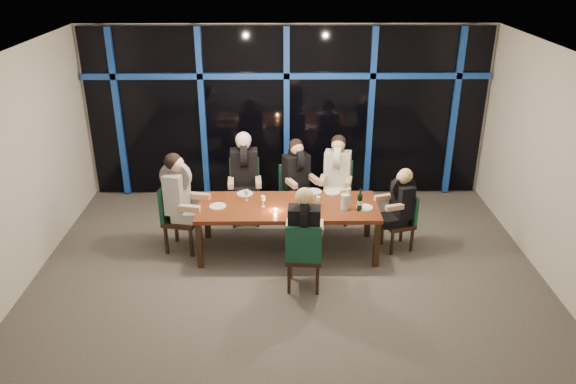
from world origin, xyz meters
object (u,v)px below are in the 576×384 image
dining_table (288,210)px  chair_far_right (337,187)px  diner_far_left (244,166)px  diner_near_mid (304,223)px  chair_far_left (245,187)px  chair_near_mid (304,253)px  water_pitcher (345,202)px  wine_bottle (360,202)px  chair_end_left (176,214)px  diner_far_right (337,167)px  diner_end_right (400,198)px  chair_far_mid (295,189)px  diner_far_mid (297,169)px  diner_end_left (179,189)px  chair_end_right (403,218)px

dining_table → chair_far_right: chair_far_right is taller
diner_far_left → diner_near_mid: 2.10m
chair_far_left → chair_near_mid: (0.88, -2.08, -0.02)m
chair_near_mid → water_pitcher: size_ratio=4.43×
wine_bottle → chair_far_right: bearing=99.0°
chair_end_left → diner_far_right: diner_far_right is taller
chair_far_left → diner_far_right: (1.48, -0.05, 0.37)m
chair_far_right → chair_end_left: 2.65m
chair_far_left → diner_far_left: diner_far_left is taller
chair_end_left → diner_end_right: diner_end_right is taller
chair_far_mid → diner_end_right: size_ratio=1.13×
chair_far_left → chair_far_mid: 0.81m
chair_end_left → chair_near_mid: chair_end_left is taller
chair_end_left → diner_end_right: bearing=-78.6°
chair_end_left → wine_bottle: bearing=-83.7°
dining_table → chair_far_left: chair_far_left is taller
diner_far_mid → wine_bottle: bearing=-78.2°
chair_end_left → dining_table: bearing=-81.4°
diner_far_left → chair_far_right: bearing=0.7°
dining_table → chair_far_mid: (0.12, 1.05, -0.15)m
diner_far_mid → wine_bottle: (0.85, -1.14, -0.04)m
chair_near_mid → water_pitcher: 1.13m
diner_far_right → diner_end_right: size_ratio=1.14×
chair_far_mid → diner_end_left: diner_end_left is taller
diner_far_right → diner_near_mid: bearing=-95.3°
dining_table → chair_near_mid: size_ratio=2.62×
chair_end_right → diner_end_left: bearing=-107.0°
chair_end_left → chair_end_right: size_ratio=1.19×
water_pitcher → chair_far_mid: bearing=109.7°
diner_far_mid → chair_far_left: bearing=150.3°
diner_far_right → chair_end_left: bearing=-148.0°
dining_table → diner_far_right: (0.80, 1.00, 0.27)m
dining_table → diner_far_right: diner_far_right is taller
diner_far_left → diner_end_left: diner_far_left is taller
diner_far_right → chair_far_left: bearing=-170.3°
diner_far_right → dining_table: bearing=-116.9°
chair_end_right → diner_end_right: size_ratio=1.03×
dining_table → diner_far_left: bearing=125.3°
chair_far_right → chair_near_mid: chair_far_right is taller
diner_end_right → water_pitcher: (-0.82, -0.19, 0.03)m
chair_far_left → chair_end_right: (2.39, -0.96, -0.09)m
chair_far_left → chair_far_mid: bearing=-3.5°
chair_near_mid → diner_end_right: size_ratio=1.17×
dining_table → diner_end_right: (1.63, 0.07, 0.15)m
chair_far_mid → diner_far_left: size_ratio=0.95×
chair_far_left → diner_near_mid: diner_near_mid is taller
diner_end_right → chair_near_mid: bearing=-70.0°
diner_far_mid → diner_end_right: bearing=-56.6°
chair_far_mid → diner_near_mid: diner_near_mid is taller
chair_far_right → chair_end_right: (0.89, -0.99, -0.07)m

